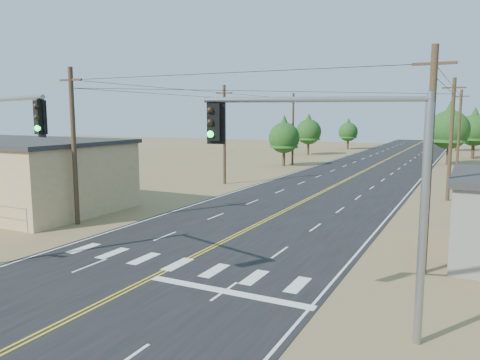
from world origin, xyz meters
The scene contains 15 objects.
ground centered at (0.00, 0.00, 0.00)m, with size 220.00×220.00×0.00m, color olive.
road centered at (0.00, 30.00, 0.01)m, with size 15.00×200.00×0.02m, color black.
utility_pole_left_near centered at (-10.50, 12.00, 5.12)m, with size 1.80×0.30×10.00m.
utility_pole_left_mid centered at (-10.50, 32.00, 5.12)m, with size 1.80×0.30×10.00m.
utility_pole_left_far centered at (-10.50, 52.00, 5.12)m, with size 1.80×0.30×10.00m.
utility_pole_right_near centered at (10.50, 12.00, 5.12)m, with size 1.80×0.30×10.00m.
utility_pole_right_mid centered at (10.50, 32.00, 5.12)m, with size 1.80×0.30×10.00m.
utility_pole_right_far centered at (10.50, 52.00, 5.12)m, with size 1.80×0.30×10.00m.
signal_mast_right centered at (9.10, 4.34, 5.26)m, with size 6.56×2.28×7.72m.
tree_left_near centered at (-11.24, 50.55, 4.32)m, with size 4.24×4.24×7.07m.
tree_left_mid centered at (-14.00, 69.45, 4.51)m, with size 4.43×4.43×7.38m.
tree_left_far centered at (-11.05, 86.18, 3.94)m, with size 3.86×3.86×6.44m.
tree_right_near centered at (9.00, 61.81, 5.52)m, with size 5.42×5.42×9.03m.
tree_right_mid centered at (12.09, 73.68, 5.09)m, with size 5.00×5.00×8.33m.
tree_right_far centered at (9.16, 90.74, 4.78)m, with size 4.69×4.69×7.82m.
Camera 1 is at (12.22, -9.78, 7.06)m, focal length 35.00 mm.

